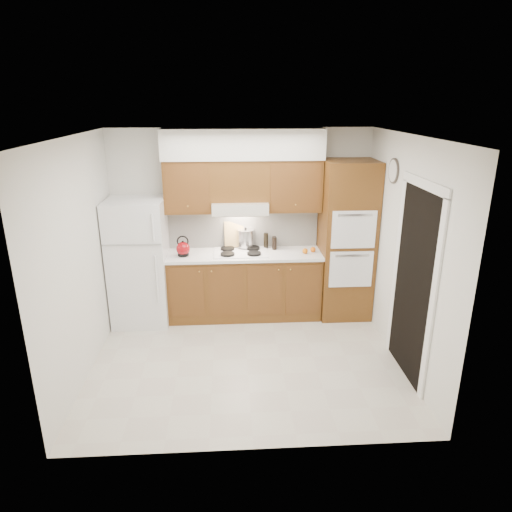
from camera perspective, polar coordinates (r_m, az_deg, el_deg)
The scene contains 26 objects.
floor at distance 5.62m, azimuth -1.19°, elevation -12.72°, with size 3.60×3.60×0.00m, color beige.
ceiling at distance 4.79m, azimuth -1.40°, elevation 14.78°, with size 3.60×3.60×0.00m, color white.
wall_back at distance 6.49m, azimuth -1.83°, elevation 4.24°, with size 3.60×0.02×2.60m, color silver.
wall_left at distance 5.30m, azimuth -21.11°, elevation -0.47°, with size 0.02×3.00×2.60m, color silver.
wall_right at distance 5.43m, azimuth 18.07°, elevation 0.31°, with size 0.02×3.00×2.60m, color silver.
fridge at distance 6.39m, azimuth -14.38°, elevation -0.73°, with size 0.75×0.72×1.72m, color white.
base_cabinets at distance 6.48m, azimuth -1.45°, elevation -3.72°, with size 2.11×0.60×0.90m, color brown.
countertop at distance 6.30m, azimuth -1.48°, elevation 0.19°, with size 2.13×0.62×0.04m, color white.
backsplash at distance 6.50m, azimuth -1.60°, elevation 3.53°, with size 2.11×0.03×0.56m, color white.
oven_cabinet at distance 6.44m, azimuth 11.21°, elevation 1.91°, with size 0.70×0.65×2.20m, color brown.
upper_cab_left at distance 6.23m, azimuth -8.50°, elevation 8.60°, with size 0.63×0.33×0.70m, color brown.
upper_cab_right at distance 6.27m, azimuth 4.79°, elevation 8.81°, with size 0.73×0.33×0.70m, color brown.
range_hood at distance 6.21m, azimuth -2.02°, elevation 6.16°, with size 0.75×0.45×0.15m, color silver.
upper_cab_over_hood at distance 6.20m, azimuth -2.08°, elevation 9.44°, with size 0.75×0.33×0.55m, color brown.
soffit at distance 6.12m, azimuth -1.64°, elevation 13.82°, with size 2.13×0.36×0.40m, color silver.
cooktop at distance 6.31m, azimuth -1.94°, elevation 0.46°, with size 0.74×0.50×0.01m, color white.
doorway at distance 5.20m, azimuth 19.02°, elevation -3.54°, with size 0.02×0.90×2.10m, color black.
wall_clock at distance 5.73m, azimuth 16.83°, elevation 10.16°, with size 0.30×0.30×0.02m, color #3F3833.
kettle at distance 6.23m, azimuth -9.11°, elevation 0.91°, with size 0.19×0.19×0.19m, color maroon.
cutting_board at distance 6.48m, azimuth -2.74°, elevation 2.73°, with size 0.27×0.02×0.37m, color tan.
stock_pot at distance 6.46m, azimuth -1.31°, elevation 2.23°, with size 0.23×0.23×0.24m, color #BBBABF.
condiment_a at distance 6.49m, azimuth 1.25°, elevation 1.94°, with size 0.06×0.06×0.22m, color black.
condiment_b at distance 6.49m, azimuth 2.28°, elevation 1.72°, with size 0.05×0.05×0.17m, color black.
condiment_c at distance 6.43m, azimuth 2.32°, elevation 1.59°, with size 0.06×0.06×0.18m, color black.
orange_near at distance 6.38m, azimuth 7.13°, elevation 0.80°, with size 0.07×0.07×0.07m, color #FF5C0D.
orange_far at distance 6.30m, azimuth 6.15°, elevation 0.63°, with size 0.08×0.08×0.08m, color orange.
Camera 1 is at (-0.18, -4.77, 2.95)m, focal length 32.00 mm.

